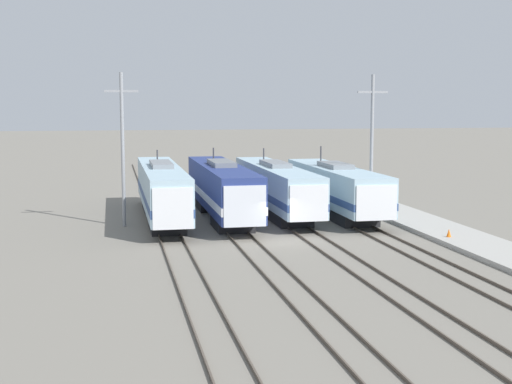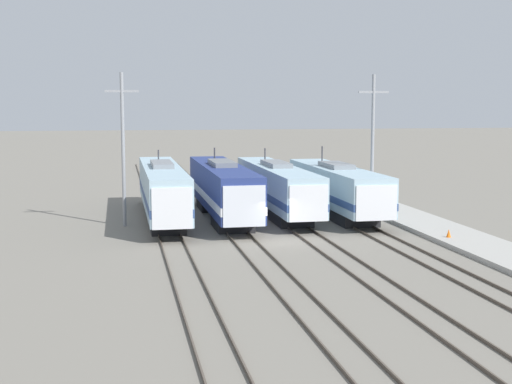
# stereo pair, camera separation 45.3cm
# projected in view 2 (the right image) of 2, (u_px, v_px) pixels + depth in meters

# --- Properties ---
(ground_plane) EXTENTS (400.00, 400.00, 0.00)m
(ground_plane) POSITION_uv_depth(u_px,v_px,m) (279.00, 241.00, 45.37)
(ground_plane) COLOR slate
(rail_pair_far_left) EXTENTS (1.51, 120.00, 0.15)m
(rail_pair_far_left) POSITION_uv_depth(u_px,v_px,m) (173.00, 243.00, 44.08)
(rail_pair_far_left) COLOR #4C4238
(rail_pair_far_left) RESTS_ON ground_plane
(rail_pair_center_left) EXTENTS (1.51, 120.00, 0.15)m
(rail_pair_center_left) POSITION_uv_depth(u_px,v_px,m) (244.00, 241.00, 44.93)
(rail_pair_center_left) COLOR #4C4238
(rail_pair_center_left) RESTS_ON ground_plane
(rail_pair_center_right) EXTENTS (1.51, 120.00, 0.15)m
(rail_pair_center_right) POSITION_uv_depth(u_px,v_px,m) (313.00, 238.00, 45.79)
(rail_pair_center_right) COLOR #4C4238
(rail_pair_center_right) RESTS_ON ground_plane
(rail_pair_far_right) EXTENTS (1.51, 120.00, 0.15)m
(rail_pair_far_right) POSITION_uv_depth(u_px,v_px,m) (380.00, 236.00, 46.64)
(rail_pair_far_right) COLOR #4C4238
(rail_pair_far_right) RESTS_ON ground_plane
(locomotive_far_left) EXTENTS (2.78, 20.07, 4.98)m
(locomotive_far_left) POSITION_uv_depth(u_px,v_px,m) (163.00, 191.00, 53.08)
(locomotive_far_left) COLOR #232326
(locomotive_far_left) RESTS_ON ground_plane
(locomotive_center_left) EXTENTS (2.99, 19.34, 5.13)m
(locomotive_center_left) POSITION_uv_depth(u_px,v_px,m) (223.00, 189.00, 53.64)
(locomotive_center_left) COLOR black
(locomotive_center_left) RESTS_ON ground_plane
(locomotive_center_right) EXTENTS (2.89, 19.78, 4.94)m
(locomotive_center_right) POSITION_uv_depth(u_px,v_px,m) (277.00, 187.00, 55.93)
(locomotive_center_right) COLOR #232326
(locomotive_center_right) RESTS_ON ground_plane
(locomotive_far_right) EXTENTS (3.14, 18.04, 5.16)m
(locomotive_far_right) POSITION_uv_depth(u_px,v_px,m) (338.00, 189.00, 55.36)
(locomotive_far_right) COLOR #232326
(locomotive_far_right) RESTS_ON ground_plane
(catenary_tower_left) EXTENTS (2.35, 0.25, 10.84)m
(catenary_tower_left) POSITION_uv_depth(u_px,v_px,m) (123.00, 146.00, 50.10)
(catenary_tower_left) COLOR gray
(catenary_tower_left) RESTS_ON ground_plane
(catenary_tower_right) EXTENTS (2.35, 0.25, 10.84)m
(catenary_tower_right) POSITION_uv_depth(u_px,v_px,m) (373.00, 143.00, 53.58)
(catenary_tower_right) COLOR gray
(catenary_tower_right) RESTS_ON ground_plane
(platform) EXTENTS (4.00, 120.00, 0.29)m
(platform) POSITION_uv_depth(u_px,v_px,m) (447.00, 232.00, 47.51)
(platform) COLOR #A8A59E
(platform) RESTS_ON ground_plane
(traffic_cone) EXTENTS (0.30, 0.30, 0.52)m
(traffic_cone) POSITION_uv_depth(u_px,v_px,m) (449.00, 233.00, 44.90)
(traffic_cone) COLOR orange
(traffic_cone) RESTS_ON platform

